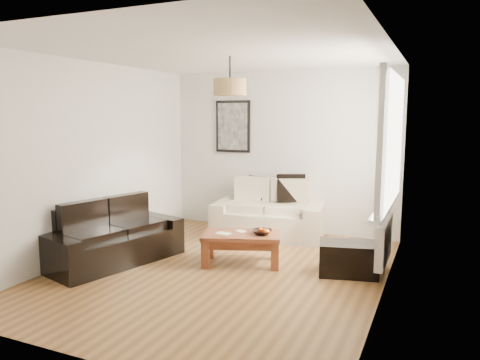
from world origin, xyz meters
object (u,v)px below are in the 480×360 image
at_px(loveseat_cream, 269,210).
at_px(ottoman, 348,259).
at_px(sofa_leather, 113,234).
at_px(coffee_table, 241,249).

bearing_deg(loveseat_cream, ottoman, -48.36).
bearing_deg(sofa_leather, ottoman, -59.51).
bearing_deg(loveseat_cream, sofa_leather, -132.91).
xyz_separation_m(loveseat_cream, ottoman, (1.48, -1.25, -0.22)).
height_order(loveseat_cream, sofa_leather, loveseat_cream).
height_order(sofa_leather, coffee_table, sofa_leather).
relative_size(coffee_table, ottoman, 1.44).
relative_size(loveseat_cream, ottoman, 2.47).
relative_size(sofa_leather, ottoman, 2.53).
bearing_deg(ottoman, loveseat_cream, 139.72).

